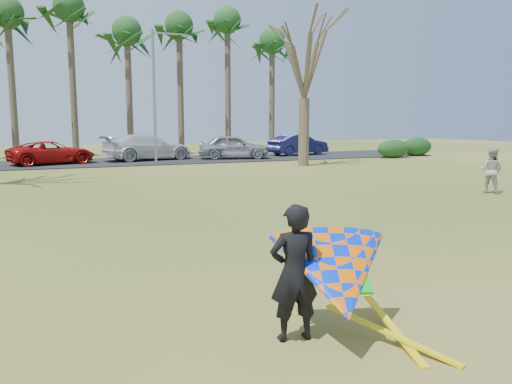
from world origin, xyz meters
name	(u,v)px	position (x,y,z in m)	size (l,w,h in m)	color
ground	(297,262)	(0.00, 0.00, 0.00)	(100.00, 100.00, 0.00)	#2D5713
parking_strip	(116,162)	(0.00, 25.00, 0.03)	(46.00, 7.00, 0.06)	black
palm_4	(7,15)	(-6.00, 31.00, 9.85)	(4.84, 4.84, 11.54)	brown
palm_5	(69,9)	(-2.00, 31.00, 10.52)	(4.84, 4.84, 12.24)	brown
palm_6	(127,33)	(2.00, 31.00, 9.17)	(4.84, 4.84, 10.84)	#4F3D2F
palm_7	(179,27)	(6.00, 31.00, 9.85)	(4.84, 4.84, 11.54)	brown
palm_8	(227,22)	(10.00, 31.00, 10.52)	(4.84, 4.84, 12.24)	#453529
palm_9	(272,43)	(14.00, 31.00, 9.17)	(4.84, 4.84, 10.84)	brown
bare_tree_right	(305,53)	(10.00, 18.00, 6.57)	(6.27, 6.27, 9.21)	brown
streetlight	(157,90)	(2.16, 22.00, 4.46)	(2.28, 0.18, 8.00)	gray
hedge_near	(394,149)	(18.99, 20.92, 0.67)	(2.66, 1.21, 1.33)	#173D16
hedge_far	(417,147)	(21.89, 21.79, 0.71)	(2.57, 1.21, 1.43)	#153A16
car_2	(52,153)	(-3.80, 24.49, 0.75)	(2.31, 5.00, 1.39)	#AD110D
car_3	(148,147)	(2.17, 25.31, 0.92)	(2.42, 5.94, 1.72)	silver
car_4	(234,147)	(7.89, 24.19, 0.89)	(1.96, 4.88, 1.66)	gray
car_5	(298,145)	(13.75, 25.67, 0.85)	(1.66, 4.77, 1.57)	#171846
pedestrian_a	(491,170)	(11.01, 5.30, 0.85)	(0.82, 0.64, 1.69)	#A8A8A4
kite_flyer	(332,275)	(-1.25, -3.22, 0.85)	(2.13, 2.39, 2.02)	black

